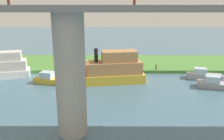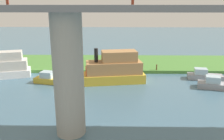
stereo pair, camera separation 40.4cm
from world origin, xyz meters
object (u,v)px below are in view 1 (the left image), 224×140
mooring_post (156,67)px  skiff_small (216,84)px  pontoon_yellow (2,67)px  bridge_pylon (71,76)px  houseboat_blue (51,79)px  motorboat_red (203,75)px  motorboat_white (112,70)px  person_on_bank (116,63)px

mooring_post → skiff_small: skiff_small is taller
pontoon_yellow → skiff_small: bearing=171.7°
bridge_pylon → houseboat_blue: 15.22m
pontoon_yellow → motorboat_red: bearing=179.1°
motorboat_red → houseboat_blue: 22.68m
motorboat_white → skiff_small: size_ratio=1.91×
mooring_post → motorboat_red: bearing=153.3°
skiff_small → motorboat_red: 4.02m
bridge_pylon → mooring_post: bridge_pylon is taller
motorboat_red → houseboat_blue: (22.58, 2.09, -0.01)m
person_on_bank → mooring_post: person_on_bank is taller
skiff_small → bridge_pylon: bearing=33.5°
bridge_pylon → person_on_bank: bearing=-101.3°
motorboat_white → skiff_small: (-13.98, 2.50, -1.26)m
bridge_pylon → motorboat_red: 23.57m
skiff_small → pontoon_yellow: bearing=-8.3°
houseboat_blue → bridge_pylon: bearing=112.1°
bridge_pylon → motorboat_white: 14.80m
person_on_bank → motorboat_white: (0.67, 6.29, 0.66)m
person_on_bank → motorboat_red: 13.92m
bridge_pylon → pontoon_yellow: 21.30m
pontoon_yellow → houseboat_blue: bearing=162.2°
person_on_bank → skiff_small: person_on_bank is taller
person_on_bank → skiff_small: 15.96m
mooring_post → pontoon_yellow: (24.14, 2.79, 0.66)m
bridge_pylon → motorboat_white: size_ratio=1.02×
person_on_bank → motorboat_white: 6.36m
pontoon_yellow → motorboat_red: 30.71m
skiff_small → person_on_bank: bearing=-33.4°
mooring_post → houseboat_blue: 16.92m
pontoon_yellow → motorboat_red: size_ratio=1.72×
person_on_bank → pontoon_yellow: bearing=13.6°
motorboat_red → pontoon_yellow: bearing=-0.9°
bridge_pylon → pontoon_yellow: (13.56, -16.04, -3.57)m
pontoon_yellow → bridge_pylon: bearing=130.2°
skiff_small → motorboat_red: skiff_small is taller
motorboat_white → houseboat_blue: (8.85, 0.57, -1.27)m
motorboat_red → motorboat_white: bearing=6.3°
bridge_pylon → person_on_bank: 21.09m
motorboat_white → pontoon_yellow: size_ratio=1.13×
bridge_pylon → mooring_post: (-10.58, -18.83, -4.24)m
person_on_bank → houseboat_blue: person_on_bank is taller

